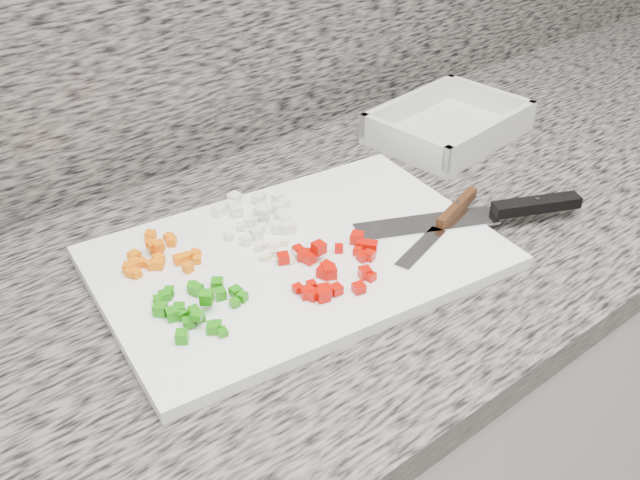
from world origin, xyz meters
The scene contains 11 objects.
cabinet centered at (0.00, 1.44, 0.43)m, with size 3.92×0.62×0.86m, color silver.
countertop centered at (0.00, 1.44, 0.88)m, with size 3.96×0.64×0.04m, color slate.
cutting_board centered at (-0.05, 1.43, 0.91)m, with size 0.49×0.33×0.02m, color white.
carrot_pile centered at (-0.20, 1.52, 0.92)m, with size 0.09×0.11×0.02m.
onion_pile centered at (-0.04, 1.52, 0.92)m, with size 0.12×0.12×0.02m.
green_pepper_pile centered at (-0.21, 1.41, 0.92)m, with size 0.10×0.11×0.02m.
red_pepper_pile centered at (-0.04, 1.37, 0.92)m, with size 0.14×0.12×0.02m.
garlic_pile centered at (-0.07, 1.44, 0.92)m, with size 0.05×0.06×0.01m.
chef_knife centered at (0.22, 1.32, 0.92)m, with size 0.30×0.17×0.02m.
paring_knife centered at (0.15, 1.36, 0.92)m, with size 0.20×0.08×0.02m.
tray centered at (0.37, 1.56, 0.92)m, with size 0.27×0.21×0.05m.
Camera 1 is at (-0.49, 0.84, 1.43)m, focal length 40.00 mm.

